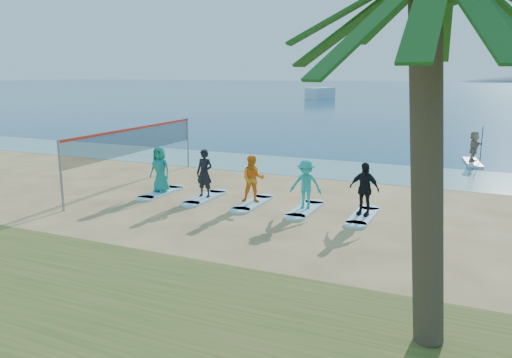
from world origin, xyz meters
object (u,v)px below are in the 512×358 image
at_px(student_3, 306,184).
at_px(surfboard_4, 363,216).
at_px(student_2, 253,179).
at_px(surfboard_3, 305,209).
at_px(paddleboard, 472,163).
at_px(surfboard_0, 161,193).
at_px(volleyball_net, 136,141).
at_px(surfboard_1, 205,198).
at_px(student_4, 364,189).
at_px(paddleboarder, 474,146).
at_px(boat_offshore_a, 320,99).
at_px(student_1, 204,173).
at_px(student_0, 160,169).
at_px(surfboard_2, 253,203).

relative_size(student_3, surfboard_4, 0.77).
height_order(student_2, surfboard_3, student_2).
xyz_separation_m(paddleboard, surfboard_0, (-11.11, -12.49, -0.01)).
bearing_deg(volleyball_net, surfboard_1, -14.13).
distance_m(surfboard_4, student_4, 0.93).
distance_m(paddleboarder, boat_offshore_a, 69.21).
xyz_separation_m(student_2, surfboard_4, (4.03, 0.00, -0.91)).
xyz_separation_m(surfboard_0, student_4, (8.06, 0.00, 0.93)).
distance_m(volleyball_net, student_3, 8.05).
xyz_separation_m(student_1, surfboard_4, (6.05, 0.00, -0.96)).
xyz_separation_m(paddleboard, boat_offshore_a, (-28.09, 63.24, -0.06)).
xyz_separation_m(boat_offshore_a, surfboard_3, (23.03, -75.73, 0.04)).
height_order(boat_offshore_a, student_0, student_0).
bearing_deg(student_3, paddleboarder, 60.68).
relative_size(student_1, student_4, 1.03).
height_order(boat_offshore_a, surfboard_2, boat_offshore_a).
relative_size(surfboard_1, student_1, 1.21).
distance_m(paddleboarder, surfboard_4, 12.89).
relative_size(volleyball_net, surfboard_3, 4.12).
relative_size(volleyball_net, student_4, 5.13).
relative_size(surfboard_1, surfboard_3, 1.00).
bearing_deg(surfboard_1, paddleboarder, 53.96).
bearing_deg(student_1, student_3, 2.36).
relative_size(paddleboard, student_2, 1.74).
xyz_separation_m(surfboard_0, student_2, (4.03, 0.00, 0.91)).
bearing_deg(surfboard_1, paddleboard, 53.96).
distance_m(volleyball_net, surfboard_0, 2.83).
xyz_separation_m(student_1, surfboard_2, (2.02, 0.00, -0.96)).
xyz_separation_m(volleyball_net, student_1, (3.90, -0.98, -0.90)).
distance_m(boat_offshore_a, student_4, 79.78).
distance_m(student_0, surfboard_1, 2.23).
xyz_separation_m(paddleboarder, student_4, (-3.04, -12.49, 0.05)).
xyz_separation_m(surfboard_2, surfboard_3, (2.02, 0.00, 0.00)).
xyz_separation_m(paddleboarder, surfboard_4, (-3.04, -12.49, -0.88)).
height_order(student_1, surfboard_4, student_1).
xyz_separation_m(student_1, student_2, (2.02, 0.00, -0.05)).
bearing_deg(paddleboarder, boat_offshore_a, 36.10).
relative_size(boat_offshore_a, surfboard_4, 3.35).
bearing_deg(surfboard_0, boat_offshore_a, 102.64).
xyz_separation_m(student_2, surfboard_3, (2.02, 0.00, -0.91)).
bearing_deg(surfboard_1, boat_offshore_a, 104.08).
height_order(surfboard_1, student_2, student_2).
distance_m(surfboard_3, student_4, 2.22).
xyz_separation_m(student_3, surfboard_4, (2.02, 0.00, -0.90)).
distance_m(student_1, student_3, 4.03).
bearing_deg(surfboard_3, student_1, 180.00).
distance_m(student_0, surfboard_4, 8.12).
distance_m(student_1, surfboard_4, 6.12).
height_order(student_2, student_3, student_2).
bearing_deg(student_0, paddleboard, 50.83).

